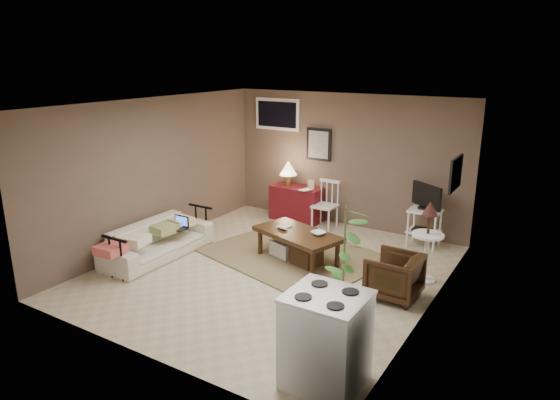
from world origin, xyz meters
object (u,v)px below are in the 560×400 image
Objects in this scene: tv_stand at (425,214)px; sofa at (157,235)px; coffee_table at (297,244)px; spindle_chair at (325,206)px; potted_plant at (344,262)px; side_table at (428,232)px; armchair at (394,274)px; stove at (326,339)px; red_console at (296,200)px.

sofa is at bearing -142.34° from tv_stand.
coffee_table is at bearing -131.33° from tv_stand.
spindle_chair is at bearing -179.97° from tv_stand.
spindle_chair is at bearing 120.09° from potted_plant.
sofa is 1.26× the size of potted_plant.
sofa is at bearing -153.45° from coffee_table.
side_table is 1.73m from potted_plant.
potted_plant is (-0.28, -0.97, 0.46)m from armchair.
potted_plant is at bearing -106.42° from side_table.
sofa is 1.75× the size of tv_stand.
sofa is at bearing 158.30° from stove.
armchair is at bearing 73.81° from potted_plant.
spindle_chair is 0.59× the size of potted_plant.
spindle_chair is 0.92× the size of stove.
stove is at bearing 2.59° from armchair.
coffee_table is 2.20m from tv_stand.
tv_stand is 1.12× the size of stove.
coffee_table is at bearing -63.45° from sofa.
stove is (2.04, -4.05, 0.06)m from spindle_chair.
spindle_chair is 1.80m from tv_stand.
coffee_table is 1.58× the size of stove.
sofa is at bearing -160.92° from side_table.
coffee_table is 2.30× the size of armchair.
spindle_chair is at bearing 102.19° from coffee_table.
armchair is (3.58, 0.62, -0.04)m from sofa.
armchair is 2.07m from stove.
potted_plant is 1.18m from stove.
side_table is 0.82m from armchair.
stove is (2.72, -4.16, 0.07)m from red_console.
side_table is (2.20, -1.30, 0.31)m from spindle_chair.
coffee_table is 1.01× the size of potted_plant.
tv_stand is 0.72× the size of potted_plant.
potted_plant reaches higher than sofa.
stove is (0.33, -1.09, -0.31)m from potted_plant.
tv_stand is at bearing -2.47° from red_console.
stove is (0.25, -4.05, -0.09)m from tv_stand.
potted_plant is (1.36, -1.32, 0.49)m from coffee_table.
red_console is 3.90m from potted_plant.
red_console is (0.91, 2.71, 0.03)m from sofa.
side_table reaches higher than armchair.
tv_stand is at bearing 0.03° from spindle_chair.
stove reaches higher than coffee_table.
red_console reaches higher than stove.
spindle_chair is 2.82m from armchair.
side_table is at bearing 10.47° from coffee_table.
tv_stand is (1.44, 1.64, 0.27)m from coffee_table.
sofa is 2.87× the size of armchair.
coffee_table is 1.93m from side_table.
sofa is 4.27m from tv_stand.
red_console reaches higher than tv_stand.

